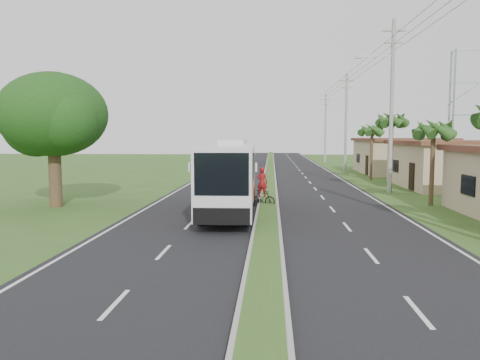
{
  "coord_description": "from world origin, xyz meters",
  "views": [
    {
      "loc": [
        0.17,
        -15.49,
        3.96
      ],
      "look_at": [
        -1.4,
        7.75,
        1.8
      ],
      "focal_mm": 35.0,
      "sensor_mm": 36.0,
      "label": 1
    }
  ],
  "objects": [
    {
      "name": "lane_edge_left",
      "position": [
        -6.7,
        20.0,
        0.0
      ],
      "size": [
        0.12,
        160.0,
        0.01
      ],
      "primitive_type": "cube",
      "color": "silver",
      "rests_on": "ground"
    },
    {
      "name": "utility_pole_b",
      "position": [
        8.47,
        18.0,
        6.26
      ],
      "size": [
        3.2,
        0.28,
        12.0
      ],
      "color": "gray",
      "rests_on": "ground"
    },
    {
      "name": "palm_verge_d",
      "position": [
        9.3,
        28.0,
        4.55
      ],
      "size": [
        2.4,
        2.4,
        5.25
      ],
      "color": "#473321",
      "rests_on": "ground"
    },
    {
      "name": "motorcyclist",
      "position": [
        -0.35,
        10.88,
        0.84
      ],
      "size": [
        1.6,
        0.92,
        2.24
      ],
      "rotation": [
        0.0,
        0.0,
        -0.34
      ],
      "color": "black",
      "rests_on": "ground"
    },
    {
      "name": "palm_verge_b",
      "position": [
        9.4,
        12.0,
        4.36
      ],
      "size": [
        2.4,
        2.4,
        5.05
      ],
      "color": "#473321",
      "rests_on": "ground"
    },
    {
      "name": "shade_tree",
      "position": [
        -12.11,
        10.02,
        5.03
      ],
      "size": [
        6.3,
        6.0,
        7.54
      ],
      "color": "#473321",
      "rests_on": "ground"
    },
    {
      "name": "utility_pole_c",
      "position": [
        8.5,
        38.0,
        5.67
      ],
      "size": [
        1.6,
        0.28,
        11.0
      ],
      "color": "gray",
      "rests_on": "ground"
    },
    {
      "name": "coach_bus_far",
      "position": [
        -5.11,
        55.93,
        2.03
      ],
      "size": [
        2.87,
        12.32,
        3.58
      ],
      "rotation": [
        0.0,
        0.0,
        0.02
      ],
      "color": "silver",
      "rests_on": "ground"
    },
    {
      "name": "road_asphalt",
      "position": [
        0.0,
        20.0,
        0.01
      ],
      "size": [
        14.0,
        160.0,
        0.02
      ],
      "primitive_type": "cube",
      "color": "black",
      "rests_on": "ground"
    },
    {
      "name": "shop_far",
      "position": [
        14.0,
        36.0,
        1.93
      ],
      "size": [
        8.6,
        11.6,
        3.82
      ],
      "color": "tan",
      "rests_on": "ground"
    },
    {
      "name": "utility_pole_d",
      "position": [
        8.5,
        58.0,
        5.42
      ],
      "size": [
        1.6,
        0.28,
        10.5
      ],
      "color": "gray",
      "rests_on": "ground"
    },
    {
      "name": "lane_edge_right",
      "position": [
        6.7,
        20.0,
        0.0
      ],
      "size": [
        0.12,
        160.0,
        0.01
      ],
      "primitive_type": "cube",
      "color": "silver",
      "rests_on": "ground"
    },
    {
      "name": "ground",
      "position": [
        0.0,
        0.0,
        0.0
      ],
      "size": [
        180.0,
        180.0,
        0.0
      ],
      "primitive_type": "plane",
      "color": "#34511D",
      "rests_on": "ground"
    },
    {
      "name": "shop_mid",
      "position": [
        14.0,
        22.0,
        1.86
      ],
      "size": [
        7.6,
        10.6,
        3.67
      ],
      "color": "tan",
      "rests_on": "ground"
    },
    {
      "name": "palm_verge_c",
      "position": [
        8.8,
        19.0,
        5.12
      ],
      "size": [
        2.4,
        2.4,
        5.85
      ],
      "color": "#473321",
      "rests_on": "ground"
    },
    {
      "name": "median_strip",
      "position": [
        0.0,
        20.0,
        0.1
      ],
      "size": [
        1.2,
        160.0,
        0.18
      ],
      "color": "gray",
      "rests_on": "ground"
    },
    {
      "name": "coach_bus_main",
      "position": [
        -1.97,
        8.84,
        2.08
      ],
      "size": [
        2.77,
        11.77,
        3.78
      ],
      "rotation": [
        0.0,
        0.0,
        0.03
      ],
      "color": "silver",
      "rests_on": "ground"
    }
  ]
}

